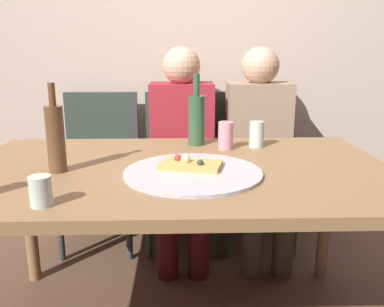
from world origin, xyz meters
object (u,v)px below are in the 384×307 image
at_px(chair_right, 255,158).
at_px(chair_left, 100,159).
at_px(beer_bottle, 196,118).
at_px(chair_middle, 182,158).
at_px(tumbler_near, 257,134).
at_px(soda_can, 226,136).
at_px(wine_bottle, 56,137).
at_px(guest_in_sweater, 182,144).
at_px(pizza_slice_last, 190,164).
at_px(dining_table, 178,184).
at_px(pizza_tray, 193,173).
at_px(tumbler_far, 41,191).
at_px(guest_in_beanie, 260,143).

bearing_deg(chair_right, chair_left, 0.00).
xyz_separation_m(beer_bottle, chair_middle, (-0.06, 0.53, -0.34)).
height_order(tumbler_near, soda_can, soda_can).
distance_m(wine_bottle, guest_in_sweater, 0.93).
height_order(pizza_slice_last, wine_bottle, wine_bottle).
relative_size(soda_can, chair_left, 0.14).
bearing_deg(chair_left, dining_table, 117.90).
distance_m(pizza_tray, tumbler_near, 0.50).
bearing_deg(pizza_tray, wine_bottle, 174.24).
distance_m(tumbler_far, guest_in_beanie, 1.41).
relative_size(pizza_slice_last, guest_in_sweater, 0.21).
height_order(dining_table, pizza_tray, pizza_tray).
xyz_separation_m(wine_bottle, chair_left, (-0.03, 0.93, -0.34)).
height_order(tumbler_near, chair_middle, chair_middle).
xyz_separation_m(beer_bottle, soda_can, (0.12, -0.09, -0.06)).
bearing_deg(tumbler_far, tumbler_near, 42.49).
xyz_separation_m(pizza_slice_last, chair_middle, (-0.02, 0.94, -0.24)).
height_order(pizza_tray, chair_right, chair_right).
bearing_deg(tumbler_near, pizza_tray, -126.99).
xyz_separation_m(dining_table, chair_middle, (0.02, 0.89, -0.15)).
bearing_deg(guest_in_sweater, tumbler_near, 127.49).
relative_size(beer_bottle, soda_can, 2.67).
relative_size(tumbler_far, guest_in_beanie, 0.08).
bearing_deg(tumbler_far, beer_bottle, 57.17).
xyz_separation_m(wine_bottle, tumbler_near, (0.79, 0.35, -0.07)).
bearing_deg(chair_left, pizza_slice_last, 118.85).
height_order(wine_bottle, beer_bottle, beer_bottle).
xyz_separation_m(beer_bottle, chair_right, (0.38, 0.53, -0.34)).
xyz_separation_m(dining_table, beer_bottle, (0.08, 0.36, 0.19)).
relative_size(beer_bottle, guest_in_sweater, 0.28).
relative_size(beer_bottle, chair_right, 0.36).
bearing_deg(guest_in_beanie, pizza_tray, 63.93).
bearing_deg(chair_right, pizza_slice_last, 66.03).
bearing_deg(soda_can, chair_left, 137.44).
height_order(beer_bottle, chair_middle, beer_bottle).
xyz_separation_m(pizza_tray, soda_can, (0.16, 0.36, 0.05)).
xyz_separation_m(pizza_tray, guest_in_sweater, (-0.03, 0.83, -0.09)).
bearing_deg(chair_left, guest_in_beanie, 170.77).
height_order(pizza_slice_last, tumbler_far, tumbler_far).
bearing_deg(pizza_slice_last, dining_table, 133.58).
bearing_deg(pizza_slice_last, chair_left, 118.85).
distance_m(wine_bottle, chair_middle, 1.10).
bearing_deg(pizza_tray, chair_right, 67.51).
relative_size(pizza_tray, tumbler_near, 4.25).
bearing_deg(beer_bottle, chair_right, 54.73).
distance_m(pizza_slice_last, tumbler_far, 0.55).
bearing_deg(chair_left, beer_bottle, 136.22).
relative_size(beer_bottle, guest_in_beanie, 0.28).
bearing_deg(wine_bottle, tumbler_far, -81.94).
bearing_deg(chair_right, soda_can, 68.07).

